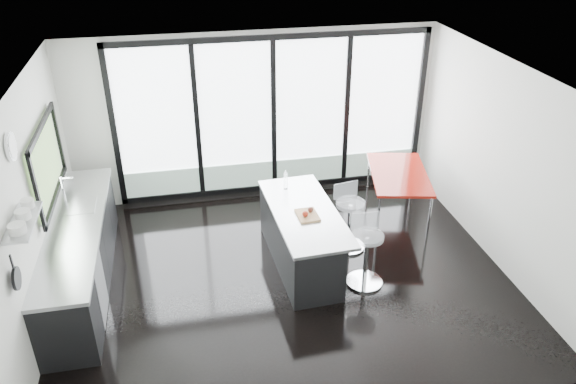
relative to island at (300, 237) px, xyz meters
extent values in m
cube|color=black|center=(-0.26, -0.28, -0.43)|extent=(6.00, 5.00, 0.00)
cube|color=white|center=(-0.26, -0.28, 2.37)|extent=(6.00, 5.00, 0.00)
cube|color=beige|center=(-0.26, 2.22, 0.97)|extent=(6.00, 0.00, 2.80)
cube|color=white|center=(0.04, 2.19, 0.97)|extent=(5.00, 0.02, 2.50)
cube|color=slate|center=(0.04, 2.15, -0.06)|extent=(5.00, 0.02, 0.44)
cube|color=black|center=(-1.21, 2.15, 0.97)|extent=(0.08, 0.04, 2.50)
cube|color=black|center=(0.04, 2.15, 0.97)|extent=(0.08, 0.04, 2.50)
cube|color=black|center=(1.29, 2.15, 0.97)|extent=(0.08, 0.04, 2.50)
cube|color=beige|center=(-0.26, -2.78, 0.97)|extent=(6.00, 0.00, 2.80)
cube|color=beige|center=(-3.26, -0.28, 0.97)|extent=(0.00, 5.00, 2.80)
cube|color=#63884C|center=(-3.23, 0.62, 1.17)|extent=(0.02, 1.60, 0.90)
cube|color=#AAADAF|center=(-3.13, -1.13, 1.32)|extent=(0.25, 0.80, 0.03)
cylinder|color=white|center=(-3.23, -0.58, 1.92)|extent=(0.04, 0.30, 0.30)
cylinder|color=black|center=(-3.20, -1.53, 0.92)|extent=(0.03, 0.24, 0.24)
cube|color=beige|center=(2.74, -0.28, 0.97)|extent=(0.00, 5.00, 2.80)
cube|color=black|center=(-2.94, 0.12, 0.01)|extent=(0.65, 3.20, 0.87)
cube|color=#AAADAF|center=(-2.94, 0.12, 0.47)|extent=(0.69, 3.24, 0.05)
cube|color=#AAADAF|center=(-2.94, 0.62, 0.47)|extent=(0.45, 0.48, 0.06)
cylinder|color=silver|center=(-3.09, 0.62, 0.71)|extent=(0.02, 0.02, 0.44)
cube|color=#AAADAF|center=(-2.62, -0.63, -0.01)|extent=(0.03, 0.60, 0.80)
cube|color=black|center=(-0.01, 0.00, -0.03)|extent=(0.79, 2.03, 0.79)
cube|color=#AAADAF|center=(0.07, 0.00, 0.39)|extent=(0.97, 2.10, 0.05)
cube|color=tan|center=(0.07, -0.13, 0.42)|extent=(0.29, 0.38, 0.03)
sphere|color=maroon|center=(0.03, -0.18, 0.48)|extent=(0.09, 0.09, 0.08)
sphere|color=brown|center=(0.13, -0.08, 0.48)|extent=(0.08, 0.08, 0.08)
cylinder|color=silver|center=(-0.06, 0.68, 0.54)|extent=(0.07, 0.07, 0.25)
cylinder|color=silver|center=(0.76, -0.64, -0.04)|extent=(0.51, 0.51, 0.78)
cylinder|color=silver|center=(0.79, 0.22, -0.04)|extent=(0.57, 0.57, 0.78)
cube|color=maroon|center=(1.79, 0.90, -0.03)|extent=(1.17, 1.65, 0.80)
camera|label=1|loc=(-1.48, -6.39, 4.31)|focal=35.00mm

